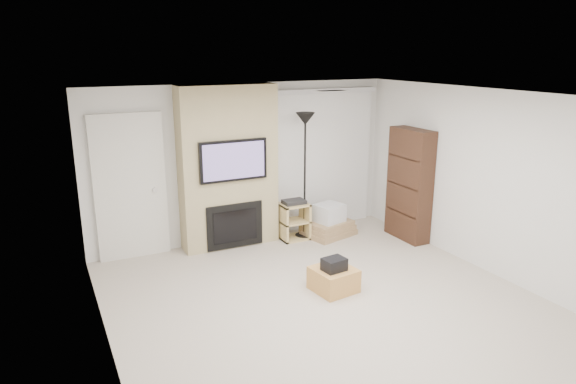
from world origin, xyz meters
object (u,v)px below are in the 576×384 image
ottoman (334,279)px  av_stand (294,219)px  floor_lamp (305,140)px  bookshelf (410,185)px  box_stack (329,223)px

ottoman → av_stand: av_stand is taller
ottoman → floor_lamp: 2.47m
av_stand → bookshelf: bookshelf is taller
box_stack → av_stand: bearing=170.2°
floor_lamp → bookshelf: size_ratio=1.14×
floor_lamp → av_stand: bearing=-178.3°
floor_lamp → box_stack: size_ratio=2.23×
av_stand → box_stack: 0.63m
av_stand → floor_lamp: bearing=1.7°
ottoman → box_stack: 2.05m
bookshelf → box_stack: bearing=148.0°
floor_lamp → ottoman: bearing=-107.3°
ottoman → floor_lamp: size_ratio=0.24×
box_stack → bookshelf: size_ratio=0.51×
floor_lamp → box_stack: bearing=-15.2°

